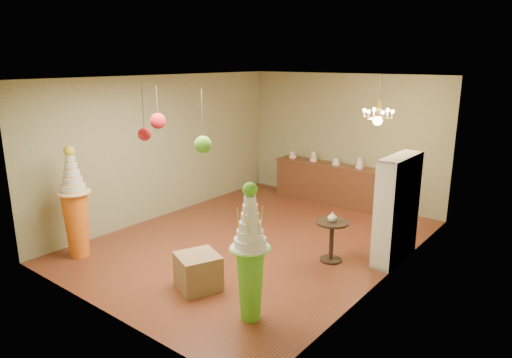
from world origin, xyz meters
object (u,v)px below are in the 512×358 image
Objects in this scene: pedestal_green at (250,266)px; pedestal_orange at (76,215)px; sideboard at (335,183)px; round_table at (332,236)px.

pedestal_orange is (-3.56, -0.31, 0.01)m from pedestal_green.
sideboard is (-1.57, 5.12, -0.26)m from pedestal_green.
pedestal_orange is at bearing -110.08° from sideboard.
pedestal_orange is 4.34m from round_table.
sideboard is 3.29m from round_table.
round_table is (-0.04, 2.21, -0.28)m from pedestal_green.
pedestal_green is 2.63× the size of round_table.
sideboard is (1.98, 5.42, -0.27)m from pedestal_orange.
pedestal_green is 2.23m from round_table.
sideboard is at bearing 117.85° from round_table.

